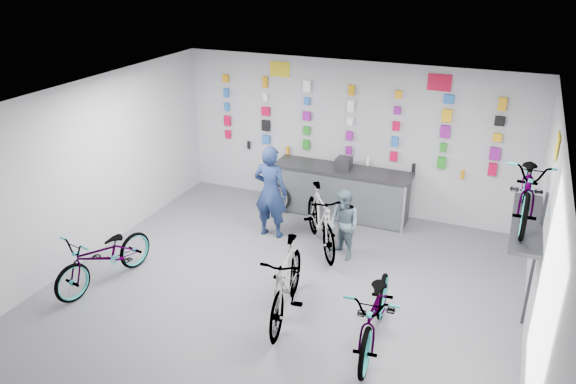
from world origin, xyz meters
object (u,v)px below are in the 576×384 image
at_px(bike_left, 105,257).
at_px(bike_right, 376,311).
at_px(bike_service, 321,219).
at_px(clerk, 271,192).
at_px(customer, 343,224).
at_px(counter, 341,193).
at_px(bike_center, 286,282).

relative_size(bike_left, bike_right, 0.93).
height_order(bike_service, clerk, clerk).
height_order(bike_right, customer, customer).
bearing_deg(bike_service, counter, 59.23).
height_order(bike_center, bike_service, bike_center).
height_order(bike_left, bike_center, bike_center).
bearing_deg(bike_service, bike_left, -172.48).
bearing_deg(customer, counter, 143.16).
bearing_deg(bike_left, counter, 66.59).
bearing_deg(bike_left, bike_service, 52.81).
distance_m(clerk, customer, 1.52).
bearing_deg(bike_center, bike_right, -15.53).
xyz_separation_m(bike_service, customer, (0.46, -0.16, 0.06)).
relative_size(bike_center, clerk, 1.08).
relative_size(counter, bike_right, 1.37).
bearing_deg(clerk, counter, -125.55).
bearing_deg(customer, bike_left, -110.68).
bearing_deg(customer, bike_right, -27.54).
relative_size(counter, customer, 2.17).
bearing_deg(bike_right, counter, 109.55).
xyz_separation_m(bike_left, clerk, (1.71, 2.51, 0.39)).
relative_size(bike_right, customer, 1.58).
distance_m(bike_center, bike_right, 1.35).
bearing_deg(customer, bike_service, -164.72).
xyz_separation_m(bike_right, customer, (-1.11, 2.06, 0.10)).
xyz_separation_m(clerk, customer, (1.47, -0.27, -0.25)).
height_order(counter, bike_service, bike_service).
bearing_deg(counter, bike_right, -65.51).
relative_size(bike_left, customer, 1.47).
bearing_deg(counter, customer, -70.97).
relative_size(counter, clerk, 1.55).
bearing_deg(bike_left, bike_right, 13.82).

